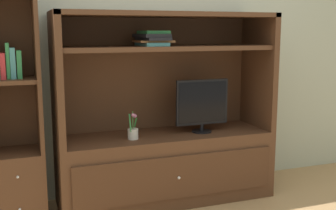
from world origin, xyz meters
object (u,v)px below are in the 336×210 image
(potted_plant, at_px, (133,132))
(upright_book_row, at_px, (5,64))
(bookshelf_tall, at_px, (16,145))
(magazine_stack, at_px, (152,39))
(tv_monitor, at_px, (202,104))
(media_console, at_px, (166,143))

(potted_plant, relative_size, upright_book_row, 0.88)
(bookshelf_tall, xyz_separation_m, upright_book_row, (-0.04, -0.01, 0.60))
(upright_book_row, bearing_deg, magazine_stack, -0.04)
(tv_monitor, relative_size, upright_book_row, 1.82)
(magazine_stack, bearing_deg, potted_plant, -157.24)
(potted_plant, bearing_deg, upright_book_row, 174.92)
(magazine_stack, bearing_deg, media_console, 4.64)
(tv_monitor, distance_m, magazine_stack, 0.69)
(media_console, bearing_deg, upright_book_row, -179.60)
(bookshelf_tall, distance_m, upright_book_row, 0.61)
(tv_monitor, xyz_separation_m, bookshelf_tall, (-1.48, 0.06, -0.23))
(media_console, height_order, upright_book_row, media_console)
(potted_plant, xyz_separation_m, upright_book_row, (-0.91, 0.08, 0.56))
(bookshelf_tall, bearing_deg, upright_book_row, -163.79)
(media_console, height_order, magazine_stack, media_console)
(media_console, distance_m, potted_plant, 0.35)
(potted_plant, bearing_deg, tv_monitor, 2.76)
(potted_plant, distance_m, upright_book_row, 1.07)
(potted_plant, relative_size, magazine_stack, 0.64)
(tv_monitor, relative_size, bookshelf_tall, 0.27)
(media_console, xyz_separation_m, magazine_stack, (-0.11, -0.01, 0.87))
(potted_plant, bearing_deg, media_console, 16.35)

